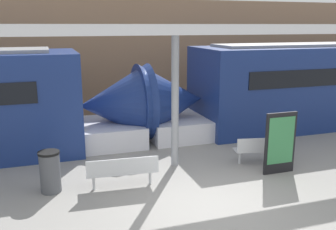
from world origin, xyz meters
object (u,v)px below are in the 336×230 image
object	(u,v)px
poster_board	(280,143)
support_column_near	(175,103)
bench_near	(122,170)
bench_far	(262,148)
train_left	(335,85)
trash_bin	(50,172)

from	to	relation	value
poster_board	support_column_near	xyz separation A→B (m)	(-2.45, 1.44, 0.97)
bench_near	bench_far	xyz separation A→B (m)	(4.12, 0.38, -0.00)
bench_far	support_column_near	bearing A→B (deg)	175.00
bench_far	bench_near	bearing A→B (deg)	-163.59
train_left	bench_near	distance (m)	10.35
trash_bin	bench_near	bearing A→B (deg)	-11.92
trash_bin	support_column_near	size ratio (longest dim) A/B	0.28
bench_near	bench_far	world-z (taller)	same
support_column_near	bench_near	bearing A→B (deg)	-148.07
bench_near	trash_bin	bearing A→B (deg)	172.32
bench_near	bench_far	bearing A→B (deg)	9.56
trash_bin	bench_far	bearing A→B (deg)	0.31
train_left	bench_near	xyz separation A→B (m)	(-9.59, -3.77, -1.04)
trash_bin	poster_board	size ratio (longest dim) A/B	0.60
poster_board	trash_bin	bearing A→B (deg)	173.01
train_left	bench_far	world-z (taller)	train_left
poster_board	support_column_near	size ratio (longest dim) A/B	0.46
train_left	bench_near	size ratio (longest dim) A/B	9.29
trash_bin	poster_board	xyz separation A→B (m)	(5.85, -0.72, 0.34)
poster_board	support_column_near	bearing A→B (deg)	149.61
bench_near	bench_far	distance (m)	4.14
bench_far	poster_board	world-z (taller)	poster_board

